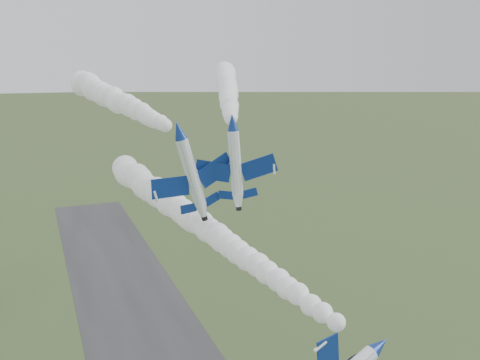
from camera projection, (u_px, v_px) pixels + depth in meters
name	position (u px, v px, depth m)	size (l,w,h in m)	color
jet_lead	(380.00, 346.00, 46.32)	(4.39, 11.80, 9.25)	white
smoke_trail_jet_lead	(198.00, 222.00, 72.96)	(4.60, 60.33, 4.60)	white
jet_pair_left	(179.00, 130.00, 64.50)	(10.71, 13.29, 4.09)	white
smoke_trail_jet_pair_left	(112.00, 98.00, 94.35)	(5.04, 62.37, 5.04)	white
jet_pair_right	(232.00, 122.00, 66.37)	(10.50, 12.17, 3.11)	white
smoke_trail_jet_pair_right	(227.00, 87.00, 103.10)	(4.75, 70.08, 4.75)	white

